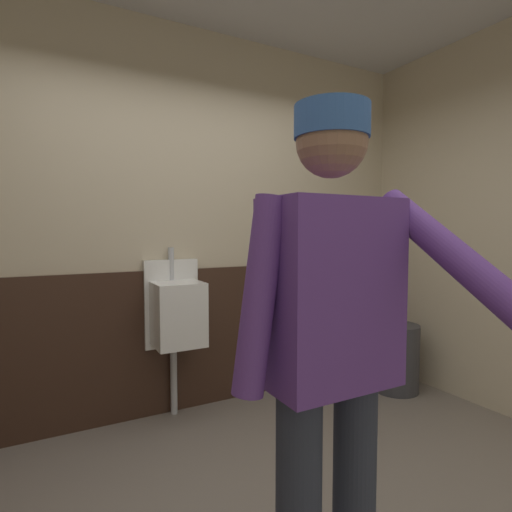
% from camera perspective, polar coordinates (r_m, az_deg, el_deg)
% --- Properties ---
extents(wall_back, '(4.76, 0.12, 2.88)m').
position_cam_1_polar(wall_back, '(3.13, -11.47, 4.93)').
color(wall_back, beige).
rests_on(wall_back, ground_plane).
extents(wainscot_band_back, '(4.16, 0.03, 1.07)m').
position_cam_1_polar(wainscot_band_back, '(3.17, -10.86, -11.60)').
color(wainscot_band_back, '#382319').
rests_on(wainscot_band_back, ground_plane).
extents(urinal_solo, '(0.40, 0.34, 1.24)m').
position_cam_1_polar(urinal_solo, '(2.96, -11.19, -7.88)').
color(urinal_solo, white).
rests_on(urinal_solo, ground_plane).
extents(person, '(0.62, 0.60, 1.73)m').
position_cam_1_polar(person, '(1.28, 10.60, -12.17)').
color(person, '#2D3342').
rests_on(person, ground_plane).
extents(trash_bin, '(0.38, 0.38, 0.57)m').
position_cam_1_polar(trash_bin, '(3.73, 19.23, -13.42)').
color(trash_bin, '#38383D').
rests_on(trash_bin, ground_plane).
extents(soap_dispenser, '(0.10, 0.07, 0.18)m').
position_cam_1_polar(soap_dispenser, '(3.80, 12.13, 1.86)').
color(soap_dispenser, silver).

